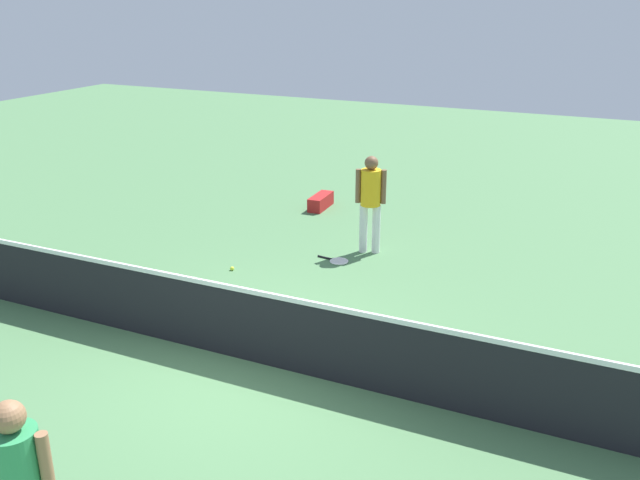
% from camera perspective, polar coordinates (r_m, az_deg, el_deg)
% --- Properties ---
extents(ground_plane, '(40.00, 40.00, 0.00)m').
position_cam_1_polar(ground_plane, '(8.65, -5.76, -9.88)').
color(ground_plane, '#4C7A4C').
extents(court_net, '(10.09, 0.09, 1.07)m').
position_cam_1_polar(court_net, '(8.42, -5.88, -6.92)').
color(court_net, '#4C4C51').
rests_on(court_net, ground_plane).
extents(player_near_side, '(0.52, 0.42, 1.70)m').
position_cam_1_polar(player_near_side, '(11.71, 4.20, 3.63)').
color(player_near_side, white).
rests_on(player_near_side, ground_plane).
extents(tennis_racket_near_player, '(0.60, 0.36, 0.03)m').
position_cam_1_polar(tennis_racket_near_player, '(11.58, 1.47, -1.73)').
color(tennis_racket_near_player, white).
rests_on(tennis_racket_near_player, ground_plane).
extents(tennis_ball_near_player, '(0.07, 0.07, 0.07)m').
position_cam_1_polar(tennis_ball_near_player, '(11.30, -7.27, -2.34)').
color(tennis_ball_near_player, '#C6E033').
rests_on(tennis_ball_near_player, ground_plane).
extents(tennis_ball_by_net, '(0.07, 0.07, 0.07)m').
position_cam_1_polar(tennis_ball_by_net, '(8.33, 17.02, -11.75)').
color(tennis_ball_by_net, '#C6E033').
rests_on(tennis_ball_by_net, ground_plane).
extents(tennis_ball_midcourt, '(0.07, 0.07, 0.07)m').
position_cam_1_polar(tennis_ball_midcourt, '(9.68, 3.91, -6.20)').
color(tennis_ball_midcourt, '#C6E033').
rests_on(tennis_ball_midcourt, ground_plane).
extents(equipment_bag, '(0.32, 0.81, 0.28)m').
position_cam_1_polar(equipment_bag, '(14.42, 0.11, 3.23)').
color(equipment_bag, '#B21E1E').
rests_on(equipment_bag, ground_plane).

